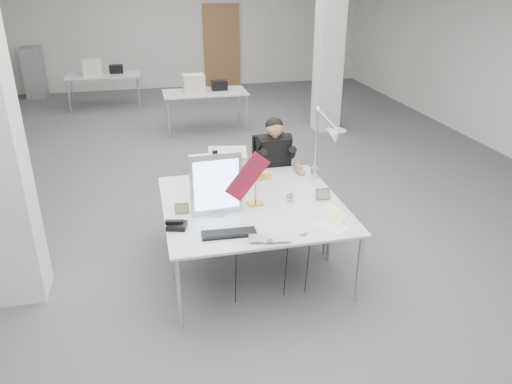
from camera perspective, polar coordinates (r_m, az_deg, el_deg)
room_shell at (r=6.86m, az=-4.28°, el=13.69°), size 10.04×14.04×3.24m
desk_main at (r=4.71m, az=0.77°, el=-3.71°), size 1.80×0.90×0.02m
desk_second at (r=5.50m, az=-1.46°, el=0.59°), size 1.80×0.90×0.02m
bg_desk_a at (r=9.86m, az=-5.86°, el=11.26°), size 1.60×0.80×0.02m
bg_desk_b at (r=11.96m, az=-17.10°, el=12.66°), size 1.60×0.80×0.02m
filing_cabinet at (r=13.62m, az=-24.03°, el=12.36°), size 0.45×0.55×1.20m
office_chair at (r=6.21m, az=1.93°, el=1.71°), size 0.60×0.60×1.13m
seated_person at (r=6.05m, az=2.10°, el=4.45°), size 0.53×0.63×0.89m
monitor at (r=4.77m, az=-4.58°, el=0.91°), size 0.50×0.07×0.62m
pennant at (r=4.76m, az=-0.97°, el=1.76°), size 0.46×0.06×0.50m
keyboard at (r=4.50m, az=-3.11°, el=-4.77°), size 0.50×0.19×0.02m
laptop at (r=4.37m, az=1.60°, el=-5.72°), size 0.40×0.30×0.03m
mouse at (r=4.52m, az=5.37°, el=-4.67°), size 0.10×0.08×0.03m
bankers_lamp at (r=5.00m, az=-0.07°, el=0.29°), size 0.30×0.16×0.32m
desk_phone at (r=4.67m, az=-9.03°, el=-3.83°), size 0.21×0.20×0.04m
picture_frame_left at (r=4.91m, az=-8.47°, el=-1.87°), size 0.14×0.04×0.11m
picture_frame_right at (r=5.19m, az=7.66°, el=-0.22°), size 0.16×0.04×0.12m
desk_clock at (r=5.13m, az=3.92°, el=-0.50°), size 0.09×0.04×0.09m
paper_stack_a at (r=4.69m, az=8.63°, el=-3.90°), size 0.34×0.37×0.01m
paper_stack_b at (r=4.85m, az=9.08°, el=-2.94°), size 0.33×0.33×0.01m
paper_stack_c at (r=5.05m, az=8.73°, el=-1.78°), size 0.23×0.23×0.01m
beige_monitor at (r=5.44m, az=-3.26°, el=2.68°), size 0.47×0.45×0.39m
architect_lamp at (r=5.37m, az=7.78°, el=4.61°), size 0.26×0.65×0.81m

